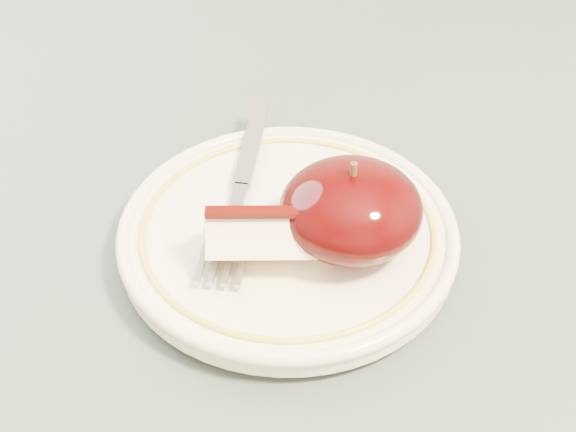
{
  "coord_description": "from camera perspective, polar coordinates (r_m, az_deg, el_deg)",
  "views": [
    {
      "loc": [
        -0.06,
        -0.31,
        1.1
      ],
      "look_at": [
        -0.03,
        0.05,
        0.78
      ],
      "focal_mm": 50.0,
      "sensor_mm": 36.0,
      "label": 1
    }
  ],
  "objects": [
    {
      "name": "fork",
      "position": [
        0.52,
        -3.35,
        2.07
      ],
      "size": [
        0.05,
        0.19,
        0.0
      ],
      "rotation": [
        0.0,
        0.0,
        1.38
      ],
      "color": "gray",
      "rests_on": "plate"
    },
    {
      "name": "table",
      "position": [
        0.54,
        3.9,
        -12.8
      ],
      "size": [
        0.9,
        0.9,
        0.75
      ],
      "color": "brown",
      "rests_on": "ground"
    },
    {
      "name": "apple_wedge",
      "position": [
        0.46,
        -0.61,
        -1.5
      ],
      "size": [
        0.09,
        0.04,
        0.04
      ],
      "rotation": [
        0.0,
        0.0,
        -0.07
      ],
      "color": "#F9ECB8",
      "rests_on": "plate"
    },
    {
      "name": "apple_half",
      "position": [
        0.47,
        4.49,
        0.45
      ],
      "size": [
        0.08,
        0.08,
        0.06
      ],
      "color": "black",
      "rests_on": "plate"
    },
    {
      "name": "plate",
      "position": [
        0.5,
        -0.0,
        -1.21
      ],
      "size": [
        0.21,
        0.21,
        0.02
      ],
      "color": "#EBE3C5",
      "rests_on": "table"
    }
  ]
}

